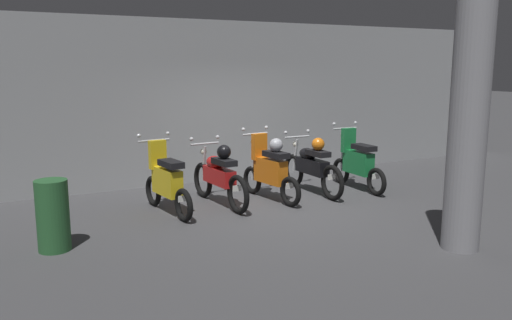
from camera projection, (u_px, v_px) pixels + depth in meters
The scene contains 9 objects.
ground_plane at pixel (282, 205), 9.04m from camera, with size 80.00×80.00×0.00m, color #424244.
back_wall at pixel (223, 101), 10.99m from camera, with size 16.00×0.30×3.31m, color gray.
motorbike_slot_0 at pixel (166, 182), 8.50m from camera, with size 0.59×1.68×1.29m.
motorbike_slot_1 at pixel (219, 175), 8.99m from camera, with size 0.59×1.95×1.15m.
motorbike_slot_2 at pixel (270, 169), 9.35m from camera, with size 0.58×1.68×1.29m.
motorbike_slot_3 at pixel (312, 166), 9.87m from camera, with size 0.59×1.95×1.15m.
motorbike_slot_4 at pixel (357, 163), 10.18m from camera, with size 0.59×1.68×1.29m.
support_pillar at pixel (468, 124), 6.62m from camera, with size 0.48×0.48×3.31m, color gray.
trash_bin at pixel (53, 216), 6.76m from camera, with size 0.42×0.42×0.94m, color #26592D.
Camera 1 is at (-4.36, -7.61, 2.38)m, focal length 36.52 mm.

